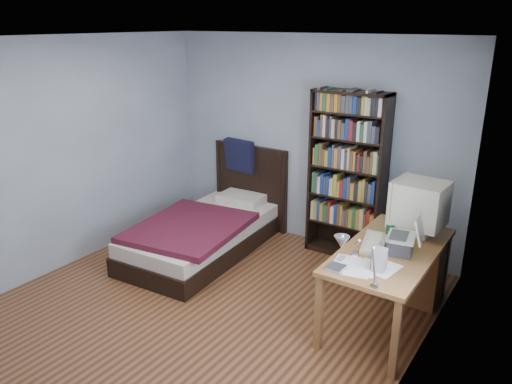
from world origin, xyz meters
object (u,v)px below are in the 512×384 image
keyboard (374,243)px  speaker (379,260)px  desk (403,263)px  bookshelf (347,176)px  crt_monitor (419,204)px  laptop (403,242)px  desk_lamp (348,247)px  bed (207,229)px  soda_can (390,231)px

keyboard → speaker: 0.51m
desk → bookshelf: size_ratio=0.79×
crt_monitor → laptop: size_ratio=1.40×
crt_monitor → speaker: (-0.01, -0.92, -0.20)m
crt_monitor → keyboard: size_ratio=1.07×
desk → desk_lamp: bearing=-89.1°
desk → crt_monitor: crt_monitor is taller
laptop → keyboard: 0.28m
keyboard → laptop: bearing=-19.5°
desk → keyboard: (-0.16, -0.42, 0.33)m
desk → laptop: bearing=-76.6°
bookshelf → keyboard: bearing=-55.2°
crt_monitor → desk_lamp: (-0.05, -1.50, 0.14)m
desk → speaker: speaker is taller
bookshelf → bed: bookshelf is taller
laptop → keyboard: bearing=174.6°
bookshelf → bed: bearing=-150.2°
speaker → bed: 2.57m
desk → crt_monitor: 0.62m
desk_lamp → keyboard: desk_lamp is taller
laptop → bookshelf: (-1.02, 1.12, 0.13)m
keyboard → bed: size_ratio=0.22×
desk_lamp → laptop: bearing=85.4°
speaker → desk: bearing=90.5°
laptop → soda_can: laptop is taller
soda_can → crt_monitor: bearing=51.1°
desk_lamp → bed: size_ratio=0.25×
bed → crt_monitor: bearing=4.2°
keyboard → desk_lamp: bearing=-94.2°
speaker → bed: bearing=159.3°
bed → bookshelf: bearing=29.8°
desk → laptop: laptop is taller
laptop → speaker: 0.43m
desk_lamp → speaker: bearing=86.5°
laptop → bed: 2.52m
crt_monitor → laptop: crt_monitor is taller
desk → crt_monitor: bearing=28.2°
desk_lamp → desk: bearing=90.9°
bookshelf → bed: (-1.41, -0.81, -0.71)m
crt_monitor → soda_can: (-0.18, -0.22, -0.23)m
bed → laptop: bearing=-7.3°
desk → crt_monitor: size_ratio=2.93×
desk → soda_can: soda_can is taller
desk → soda_can: bearing=-119.8°
laptop → keyboard: laptop is taller
soda_can → keyboard: bearing=-102.4°
desk_lamp → keyboard: bearing=99.9°
laptop → bookshelf: 1.52m
speaker → bookshelf: (-0.98, 1.55, 0.14)m
keyboard → speaker: (0.22, -0.46, 0.08)m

